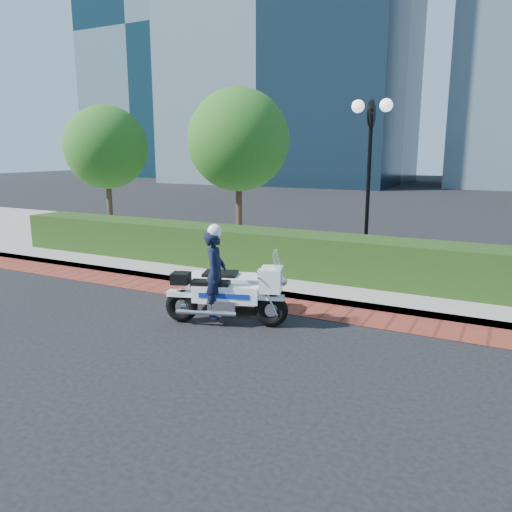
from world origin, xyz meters
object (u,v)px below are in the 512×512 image
at_px(police_motorcycle, 224,286).
at_px(tree_b, 239,140).
at_px(lamppost, 370,157).
at_px(tree_a, 106,148).

bearing_deg(police_motorcycle, tree_b, 98.69).
height_order(lamppost, police_motorcycle, lamppost).
bearing_deg(tree_a, police_motorcycle, -35.76).
height_order(tree_a, police_motorcycle, tree_a).
relative_size(tree_a, tree_b, 0.94).
bearing_deg(tree_b, lamppost, -16.11).
bearing_deg(tree_b, police_motorcycle, -63.20).
relative_size(lamppost, police_motorcycle, 1.82).
xyz_separation_m(tree_a, tree_b, (5.50, 0.00, 0.21)).
xyz_separation_m(lamppost, police_motorcycle, (-1.35, -4.93, -2.33)).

